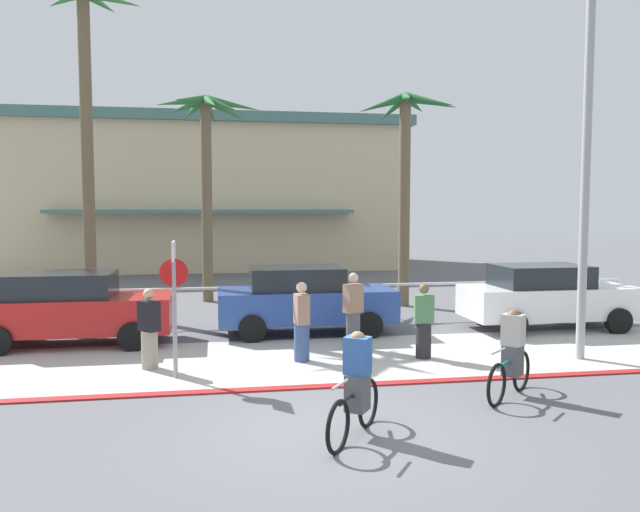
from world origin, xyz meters
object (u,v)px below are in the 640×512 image
object	(u,v)px
palm_tree_2	(86,80)
pedestrian_0	(302,325)
car_red_1	(72,308)
cyclist_black_1	(356,387)
palm_tree_3	(207,140)
cyclist_teal_0	(512,356)
pedestrian_2	(353,314)
car_blue_2	(304,299)
stop_sign_bike_lane	(174,289)
pedestrian_1	(424,325)
streetlight_curb	(593,153)
pedestrian_3	(149,333)
palm_tree_4	(406,145)
car_white_3	(546,296)

from	to	relation	value
palm_tree_2	pedestrian_0	distance (m)	10.94
car_red_1	cyclist_black_1	size ratio (longest dim) A/B	2.88
palm_tree_3	car_red_1	distance (m)	8.41
palm_tree_2	cyclist_teal_0	distance (m)	14.68
palm_tree_3	pedestrian_0	distance (m)	10.17
palm_tree_2	palm_tree_3	bearing A→B (deg)	24.93
pedestrian_2	car_blue_2	bearing A→B (deg)	113.42
palm_tree_3	cyclist_teal_0	world-z (taller)	palm_tree_3
cyclist_black_1	pedestrian_2	bearing A→B (deg)	77.85
stop_sign_bike_lane	palm_tree_3	xyz separation A→B (m)	(0.53, 9.69, 3.75)
pedestrian_1	palm_tree_3	bearing A→B (deg)	116.68
pedestrian_1	cyclist_black_1	bearing A→B (deg)	-120.15
streetlight_curb	car_red_1	distance (m)	11.83
palm_tree_2	car_red_1	distance (m)	7.72
cyclist_teal_0	pedestrian_2	xyz separation A→B (m)	(-1.85, 3.89, 0.11)
palm_tree_3	pedestrian_3	distance (m)	10.14
palm_tree_4	cyclist_black_1	bearing A→B (deg)	-110.52
pedestrian_2	pedestrian_3	bearing A→B (deg)	-166.18
palm_tree_4	car_white_3	size ratio (longest dim) A/B	1.55
pedestrian_2	stop_sign_bike_lane	bearing A→B (deg)	-154.15
car_blue_2	cyclist_teal_0	bearing A→B (deg)	-65.21
stop_sign_bike_lane	streetlight_curb	distance (m)	8.66
car_red_1	cyclist_teal_0	world-z (taller)	car_red_1
stop_sign_bike_lane	car_blue_2	xyz separation A→B (m)	(2.95, 3.77, -0.81)
cyclist_black_1	pedestrian_1	world-z (taller)	pedestrian_1
palm_tree_2	car_white_3	bearing A→B (deg)	-21.37
palm_tree_4	car_blue_2	xyz separation A→B (m)	(-3.84, -3.86, -4.28)
pedestrian_1	pedestrian_2	size ratio (longest dim) A/B	0.92
pedestrian_0	car_red_1	bearing A→B (deg)	154.00
streetlight_curb	cyclist_teal_0	xyz separation A→B (m)	(-2.63, -1.93, -3.58)
palm_tree_4	cyclist_teal_0	distance (m)	10.73
car_white_3	pedestrian_3	size ratio (longest dim) A/B	2.75
streetlight_curb	pedestrian_0	xyz separation A→B (m)	(-5.78, 1.00, -3.51)
streetlight_curb	car_red_1	bearing A→B (deg)	162.28
pedestrian_1	car_red_1	bearing A→B (deg)	160.95
pedestrian_1	streetlight_curb	bearing A→B (deg)	-14.53
streetlight_curb	cyclist_black_1	world-z (taller)	streetlight_curb
car_red_1	pedestrian_2	xyz separation A→B (m)	(6.31, -1.48, -0.07)
car_red_1	stop_sign_bike_lane	bearing A→B (deg)	-52.69
stop_sign_bike_lane	palm_tree_3	size ratio (longest dim) A/B	0.37
car_blue_2	pedestrian_0	xyz separation A→B (m)	(-0.46, -2.90, -0.11)
cyclist_teal_0	pedestrian_0	world-z (taller)	pedestrian_0
palm_tree_2	palm_tree_3	xyz separation A→B (m)	(3.50, 1.63, -1.51)
palm_tree_3	car_red_1	world-z (taller)	palm_tree_3
cyclist_black_1	pedestrian_0	xyz separation A→B (m)	(-0.17, 4.29, 0.07)
car_white_3	cyclist_teal_0	size ratio (longest dim) A/B	2.93
car_blue_2	cyclist_black_1	distance (m)	7.20
palm_tree_4	pedestrian_1	distance (m)	8.41
car_red_1	pedestrian_2	world-z (taller)	pedestrian_2
car_blue_2	streetlight_curb	bearing A→B (deg)	-36.27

